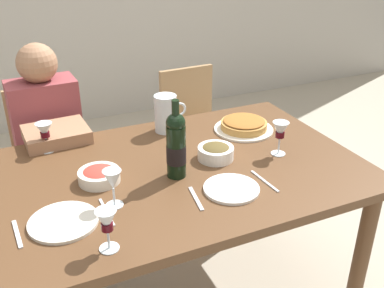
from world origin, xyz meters
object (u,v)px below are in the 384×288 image
object	(u,v)px
salad_bowl	(99,175)
dinner_plate_left_setting	(231,189)
olive_bowl	(216,152)
dining_table	(183,186)
water_pitcher	(166,115)
chair_left	(49,154)
wine_glass_right_diner	(280,132)
dinner_plate_right_setting	(63,222)
wine_glass_spare	(113,181)
wine_bottle	(176,145)
wine_glass_centre	(45,132)
chair_right	(194,129)
wine_glass_left_diner	(107,223)
baked_tart	(244,125)
diner_left	(54,153)

from	to	relation	value
salad_bowl	dinner_plate_left_setting	world-z (taller)	salad_bowl
olive_bowl	dining_table	bearing A→B (deg)	-176.62
water_pitcher	chair_left	distance (m)	0.81
wine_glass_right_diner	dinner_plate_right_setting	size ratio (longest dim) A/B	0.64
water_pitcher	wine_glass_spare	distance (m)	0.67
wine_bottle	olive_bowl	size ratio (longest dim) A/B	2.08
wine_bottle	dinner_plate_right_setting	distance (m)	0.51
wine_glass_centre	dinner_plate_right_setting	world-z (taller)	wine_glass_centre
chair_right	salad_bowl	bearing A→B (deg)	44.11
wine_glass_right_diner	wine_glass_left_diner	bearing A→B (deg)	-159.41
dining_table	baked_tart	distance (m)	0.49
salad_bowl	wine_bottle	bearing A→B (deg)	-15.70
olive_bowl	wine_glass_left_diner	world-z (taller)	wine_glass_left_diner
chair_right	olive_bowl	bearing A→B (deg)	69.16
dining_table	wine_glass_right_diner	xyz separation A→B (m)	(0.43, -0.07, 0.20)
wine_bottle	chair_left	distance (m)	1.10
wine_glass_left_diner	diner_left	size ratio (longest dim) A/B	0.13
dining_table	water_pitcher	xyz separation A→B (m)	(0.07, 0.37, 0.17)
wine_glass_spare	dinner_plate_right_setting	bearing A→B (deg)	-170.33
olive_bowl	dinner_plate_left_setting	xyz separation A→B (m)	(-0.06, -0.25, -0.03)
wine_bottle	baked_tart	size ratio (longest dim) A/B	1.12
wine_glass_centre	dinner_plate_left_setting	distance (m)	0.87
wine_glass_left_diner	wine_glass_centre	size ratio (longest dim) A/B	1.06
salad_bowl	diner_left	xyz separation A→B (m)	(-0.10, 0.62, -0.17)
dining_table	wine_glass_left_diner	world-z (taller)	wine_glass_left_diner
chair_left	chair_right	size ratio (longest dim) A/B	1.00
wine_glass_right_diner	diner_left	distance (m)	1.16
baked_tart	chair_left	size ratio (longest dim) A/B	0.34
dinner_plate_right_setting	chair_right	bearing A→B (deg)	47.32
dining_table	water_pitcher	size ratio (longest dim) A/B	8.18
dining_table	water_pitcher	bearing A→B (deg)	78.89
water_pitcher	dinner_plate_left_setting	xyz separation A→B (m)	(0.03, -0.61, -0.07)
wine_glass_right_diner	diner_left	size ratio (longest dim) A/B	0.13
diner_left	wine_glass_centre	bearing A→B (deg)	76.67
dining_table	diner_left	bearing A→B (deg)	124.41
salad_bowl	olive_bowl	world-z (taller)	olive_bowl
wine_bottle	salad_bowl	xyz separation A→B (m)	(-0.30, 0.08, -0.11)
wine_glass_left_diner	chair_left	bearing A→B (deg)	91.68
wine_glass_left_diner	wine_glass_centre	world-z (taller)	wine_glass_left_diner
water_pitcher	salad_bowl	bearing A→B (deg)	-140.80
chair_right	wine_glass_spare	bearing A→B (deg)	50.20
salad_bowl	chair_right	size ratio (longest dim) A/B	0.19
water_pitcher	wine_glass_centre	xyz separation A→B (m)	(-0.57, 0.02, 0.02)
baked_tart	dinner_plate_right_setting	bearing A→B (deg)	-156.71
wine_bottle	water_pitcher	xyz separation A→B (m)	(0.12, 0.42, -0.06)
baked_tart	salad_bowl	distance (m)	0.79
wine_glass_left_diner	dinner_plate_left_setting	size ratio (longest dim) A/B	0.67
water_pitcher	chair_right	world-z (taller)	water_pitcher
dinner_plate_right_setting	diner_left	size ratio (longest dim) A/B	0.21
wine_bottle	salad_bowl	size ratio (longest dim) A/B	1.98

